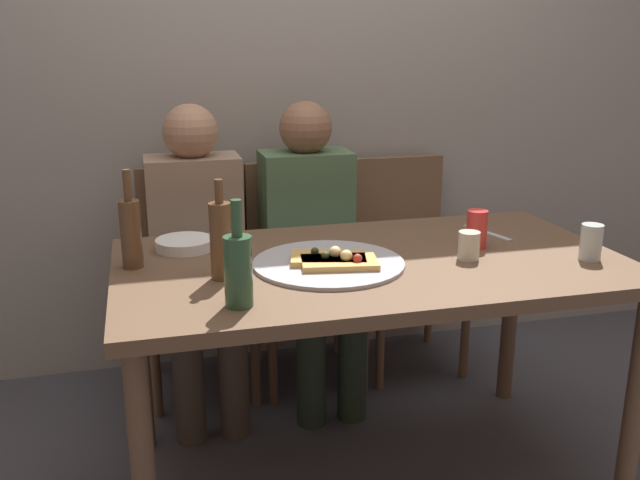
# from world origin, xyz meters

# --- Properties ---
(ground_plane) EXTENTS (8.00, 8.00, 0.00)m
(ground_plane) POSITION_xyz_m (0.00, 0.00, 0.00)
(ground_plane) COLOR #424247
(back_wall) EXTENTS (6.00, 0.10, 2.60)m
(back_wall) POSITION_xyz_m (0.00, 1.08, 1.30)
(back_wall) COLOR gray
(back_wall) RESTS_ON ground_plane
(dining_table) EXTENTS (1.54, 0.85, 0.76)m
(dining_table) POSITION_xyz_m (0.00, 0.00, 0.68)
(dining_table) COLOR brown
(dining_table) RESTS_ON ground_plane
(pizza_tray) EXTENTS (0.45, 0.45, 0.01)m
(pizza_tray) POSITION_xyz_m (-0.14, -0.02, 0.76)
(pizza_tray) COLOR #ADADB2
(pizza_tray) RESTS_ON dining_table
(pizza_slice_last) EXTENTS (0.25, 0.18, 0.05)m
(pizza_slice_last) POSITION_xyz_m (-0.14, -0.02, 0.78)
(pizza_slice_last) COLOR tan
(pizza_slice_last) RESTS_ON pizza_tray
(pizza_slice_extra) EXTENTS (0.24, 0.17, 0.05)m
(pizza_slice_extra) POSITION_xyz_m (-0.12, -0.07, 0.78)
(pizza_slice_extra) COLOR tan
(pizza_slice_extra) RESTS_ON pizza_tray
(wine_bottle) EXTENTS (0.06, 0.06, 0.29)m
(wine_bottle) POSITION_xyz_m (-0.70, 0.11, 0.87)
(wine_bottle) COLOR brown
(wine_bottle) RESTS_ON dining_table
(beer_bottle) EXTENTS (0.06, 0.06, 0.28)m
(beer_bottle) POSITION_xyz_m (-0.46, -0.06, 0.87)
(beer_bottle) COLOR brown
(beer_bottle) RESTS_ON dining_table
(water_bottle) EXTENTS (0.07, 0.07, 0.27)m
(water_bottle) POSITION_xyz_m (-0.45, -0.28, 0.86)
(water_bottle) COLOR #2D5133
(water_bottle) RESTS_ON dining_table
(tumbler_near) EXTENTS (0.06, 0.06, 0.11)m
(tumbler_near) POSITION_xyz_m (0.64, -0.17, 0.81)
(tumbler_near) COLOR #B7C6BC
(tumbler_near) RESTS_ON dining_table
(tumbler_far) EXTENTS (0.07, 0.07, 0.09)m
(tumbler_far) POSITION_xyz_m (0.28, -0.07, 0.80)
(tumbler_far) COLOR beige
(tumbler_far) RESTS_ON dining_table
(soda_can) EXTENTS (0.07, 0.07, 0.12)m
(soda_can) POSITION_xyz_m (0.36, 0.03, 0.82)
(soda_can) COLOR red
(soda_can) RESTS_ON dining_table
(plate_stack) EXTENTS (0.18, 0.18, 0.03)m
(plate_stack) POSITION_xyz_m (-0.54, 0.25, 0.78)
(plate_stack) COLOR white
(plate_stack) RESTS_ON dining_table
(table_knife) EXTENTS (0.08, 0.22, 0.01)m
(table_knife) POSITION_xyz_m (0.48, 0.17, 0.76)
(table_knife) COLOR #B7B7BC
(table_knife) RESTS_ON dining_table
(chair_left) EXTENTS (0.44, 0.44, 0.90)m
(chair_left) POSITION_xyz_m (-0.47, 0.83, 0.51)
(chair_left) COLOR brown
(chair_left) RESTS_ON ground_plane
(chair_middle) EXTENTS (0.44, 0.44, 0.90)m
(chair_middle) POSITION_xyz_m (-0.02, 0.83, 0.51)
(chair_middle) COLOR brown
(chair_middle) RESTS_ON ground_plane
(chair_right) EXTENTS (0.44, 0.44, 0.90)m
(chair_right) POSITION_xyz_m (0.43, 0.83, 0.51)
(chair_right) COLOR brown
(chair_right) RESTS_ON ground_plane
(guest_in_sweater) EXTENTS (0.36, 0.56, 1.17)m
(guest_in_sweater) POSITION_xyz_m (-0.47, 0.67, 0.64)
(guest_in_sweater) COLOR #937A60
(guest_in_sweater) RESTS_ON ground_plane
(guest_in_beanie) EXTENTS (0.36, 0.56, 1.17)m
(guest_in_beanie) POSITION_xyz_m (-0.02, 0.67, 0.64)
(guest_in_beanie) COLOR #4C6B47
(guest_in_beanie) RESTS_ON ground_plane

